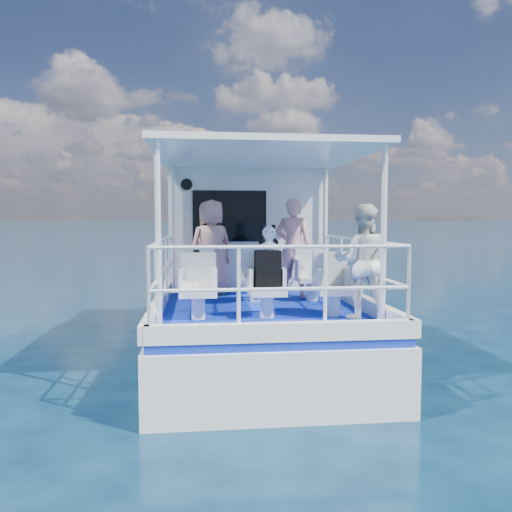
{
  "coord_description": "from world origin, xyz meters",
  "views": [
    {
      "loc": [
        -0.86,
        -7.55,
        2.19
      ],
      "look_at": [
        -0.07,
        -0.4,
        1.66
      ],
      "focal_mm": 35.0,
      "sensor_mm": 36.0,
      "label": 1
    }
  ],
  "objects_px": {
    "passenger_port_fwd": "(211,247)",
    "panda": "(269,238)",
    "backpack_center": "(268,270)",
    "passenger_stbd_aft": "(362,262)"
  },
  "relations": [
    {
      "from": "passenger_port_fwd",
      "to": "panda",
      "type": "xyz_separation_m",
      "value": [
        0.7,
        -2.12,
        0.24
      ]
    },
    {
      "from": "backpack_center",
      "to": "panda",
      "type": "relative_size",
      "value": 1.52
    },
    {
      "from": "backpack_center",
      "to": "panda",
      "type": "distance_m",
      "value": 0.42
    },
    {
      "from": "passenger_stbd_aft",
      "to": "backpack_center",
      "type": "distance_m",
      "value": 1.23
    },
    {
      "from": "passenger_stbd_aft",
      "to": "panda",
      "type": "xyz_separation_m",
      "value": [
        -1.19,
        0.23,
        0.31
      ]
    },
    {
      "from": "passenger_port_fwd",
      "to": "panda",
      "type": "distance_m",
      "value": 2.25
    },
    {
      "from": "panda",
      "to": "passenger_stbd_aft",
      "type": "bearing_deg",
      "value": -10.7
    },
    {
      "from": "passenger_stbd_aft",
      "to": "panda",
      "type": "height_order",
      "value": "passenger_stbd_aft"
    },
    {
      "from": "passenger_port_fwd",
      "to": "backpack_center",
      "type": "distance_m",
      "value": 2.23
    },
    {
      "from": "passenger_stbd_aft",
      "to": "passenger_port_fwd",
      "type": "bearing_deg",
      "value": -35.52
    }
  ]
}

